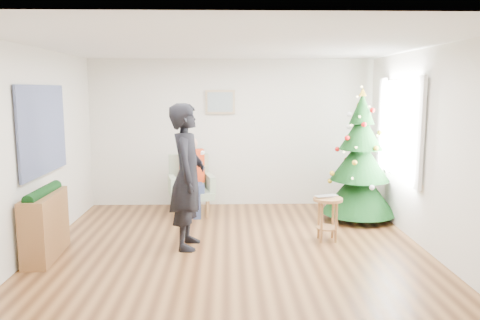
{
  "coord_description": "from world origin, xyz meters",
  "views": [
    {
      "loc": [
        -0.07,
        -5.8,
        2.07
      ],
      "look_at": [
        0.1,
        0.6,
        1.1
      ],
      "focal_mm": 35.0,
      "sensor_mm": 36.0,
      "label": 1
    }
  ],
  "objects_px": {
    "christmas_tree": "(360,161)",
    "standing_man": "(187,176)",
    "stool": "(327,219)",
    "armchair": "(191,192)",
    "console": "(45,226)"
  },
  "relations": [
    {
      "from": "christmas_tree",
      "to": "standing_man",
      "type": "height_order",
      "value": "christmas_tree"
    },
    {
      "from": "christmas_tree",
      "to": "stool",
      "type": "relative_size",
      "value": 3.47
    },
    {
      "from": "armchair",
      "to": "standing_man",
      "type": "height_order",
      "value": "standing_man"
    },
    {
      "from": "christmas_tree",
      "to": "stool",
      "type": "bearing_deg",
      "value": -124.73
    },
    {
      "from": "christmas_tree",
      "to": "console",
      "type": "relative_size",
      "value": 2.09
    },
    {
      "from": "christmas_tree",
      "to": "armchair",
      "type": "relative_size",
      "value": 2.13
    },
    {
      "from": "console",
      "to": "standing_man",
      "type": "bearing_deg",
      "value": 7.87
    },
    {
      "from": "christmas_tree",
      "to": "stool",
      "type": "distance_m",
      "value": 1.42
    },
    {
      "from": "christmas_tree",
      "to": "console",
      "type": "xyz_separation_m",
      "value": [
        -4.35,
        -1.6,
        -0.54
      ]
    },
    {
      "from": "armchair",
      "to": "standing_man",
      "type": "distance_m",
      "value": 1.8
    },
    {
      "from": "christmas_tree",
      "to": "standing_man",
      "type": "relative_size",
      "value": 1.1
    },
    {
      "from": "christmas_tree",
      "to": "armchair",
      "type": "distance_m",
      "value": 2.81
    },
    {
      "from": "armchair",
      "to": "standing_man",
      "type": "xyz_separation_m",
      "value": [
        0.1,
        -1.7,
        0.59
      ]
    },
    {
      "from": "christmas_tree",
      "to": "stool",
      "type": "height_order",
      "value": "christmas_tree"
    },
    {
      "from": "armchair",
      "to": "console",
      "type": "height_order",
      "value": "armchair"
    }
  ]
}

